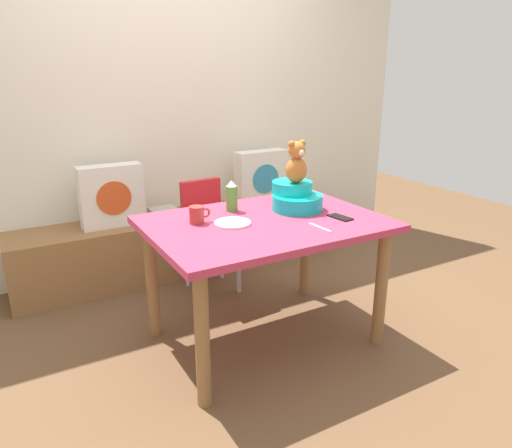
% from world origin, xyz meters
% --- Properties ---
extents(ground_plane, '(8.00, 8.00, 0.00)m').
position_xyz_m(ground_plane, '(0.00, 0.00, 0.00)').
color(ground_plane, brown).
extents(back_wall, '(4.40, 0.10, 2.60)m').
position_xyz_m(back_wall, '(0.00, 1.48, 1.30)').
color(back_wall, silver).
rests_on(back_wall, ground_plane).
extents(window_bench, '(2.60, 0.44, 0.46)m').
position_xyz_m(window_bench, '(0.00, 1.21, 0.23)').
color(window_bench, olive).
rests_on(window_bench, ground_plane).
extents(pillow_floral_left, '(0.44, 0.15, 0.44)m').
position_xyz_m(pillow_floral_left, '(-0.56, 1.19, 0.68)').
color(pillow_floral_left, white).
rests_on(pillow_floral_left, window_bench).
extents(pillow_floral_right, '(0.44, 0.15, 0.44)m').
position_xyz_m(pillow_floral_right, '(0.67, 1.19, 0.68)').
color(pillow_floral_right, white).
rests_on(pillow_floral_right, window_bench).
extents(book_stack, '(0.20, 0.14, 0.07)m').
position_xyz_m(book_stack, '(-0.18, 1.21, 0.50)').
color(book_stack, '#A9A799').
rests_on(book_stack, window_bench).
extents(dining_table, '(1.28, 0.92, 0.74)m').
position_xyz_m(dining_table, '(0.00, 0.00, 0.64)').
color(dining_table, '#B73351').
rests_on(dining_table, ground_plane).
extents(highchair, '(0.34, 0.47, 0.79)m').
position_xyz_m(highchair, '(0.01, 0.77, 0.52)').
color(highchair, red).
rests_on(highchair, ground_plane).
extents(infant_seat_teal, '(0.30, 0.33, 0.16)m').
position_xyz_m(infant_seat_teal, '(0.27, 0.10, 0.81)').
color(infant_seat_teal, '#0EB7B4').
rests_on(infant_seat_teal, dining_table).
extents(teddy_bear, '(0.13, 0.12, 0.25)m').
position_xyz_m(teddy_bear, '(0.27, 0.10, 1.02)').
color(teddy_bear, '#AD6B2C').
rests_on(teddy_bear, infant_seat_teal).
extents(ketchup_bottle, '(0.07, 0.07, 0.18)m').
position_xyz_m(ketchup_bottle, '(-0.08, 0.25, 0.83)').
color(ketchup_bottle, '#4C8C33').
rests_on(ketchup_bottle, dining_table).
extents(coffee_mug, '(0.12, 0.08, 0.09)m').
position_xyz_m(coffee_mug, '(-0.34, 0.14, 0.79)').
color(coffee_mug, '#9E332D').
rests_on(coffee_mug, dining_table).
extents(dinner_plate_near, '(0.20, 0.20, 0.01)m').
position_xyz_m(dinner_plate_near, '(-0.19, 0.03, 0.75)').
color(dinner_plate_near, white).
rests_on(dinner_plate_near, dining_table).
extents(cell_phone, '(0.09, 0.15, 0.01)m').
position_xyz_m(cell_phone, '(0.39, -0.17, 0.74)').
color(cell_phone, black).
rests_on(cell_phone, dining_table).
extents(table_fork, '(0.03, 0.17, 0.01)m').
position_xyz_m(table_fork, '(0.18, -0.26, 0.74)').
color(table_fork, silver).
rests_on(table_fork, dining_table).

